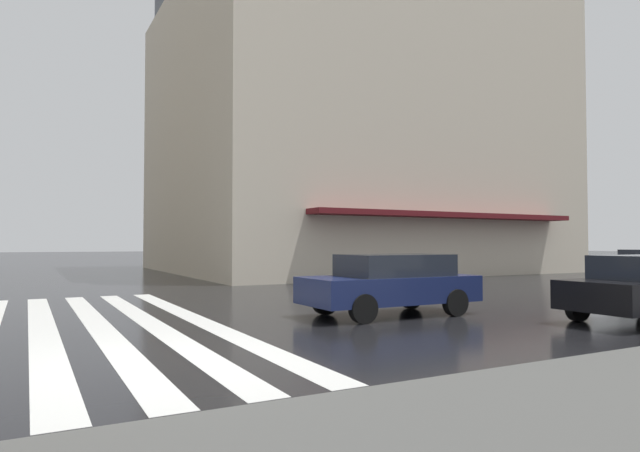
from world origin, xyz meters
TOP-DOWN VIEW (x-y plane):
  - ground_plane at (0.00, 0.00)m, footprint 220.00×220.00m
  - zebra_crossing at (4.00, 1.38)m, footprint 13.00×6.50m
  - haussmann_block_corner at (21.72, -16.12)m, footprint 19.65×21.47m
  - car_navy at (2.50, -5.78)m, footprint 1.85×4.10m

SIDE VIEW (x-z plane):
  - ground_plane at x=0.00m, z-range 0.00..0.00m
  - zebra_crossing at x=4.00m, z-range 0.00..0.01m
  - car_navy at x=2.50m, z-range 0.05..1.46m
  - haussmann_block_corner at x=21.72m, z-range -0.21..19.67m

